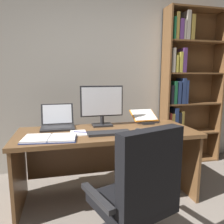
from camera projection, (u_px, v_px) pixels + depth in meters
The scene contains 12 objects.
wall_back at pixel (110, 73), 3.08m from camera, with size 5.70×0.12×2.68m, color #B2ADA3.
desk at pixel (106, 147), 2.33m from camera, with size 1.83×0.73×0.74m.
bookshelf at pixel (185, 88), 3.17m from camera, with size 0.90×0.27×2.24m.
office_chair at pixel (138, 204), 1.51m from camera, with size 0.70×0.62×0.97m.
monitor at pixel (102, 106), 2.41m from camera, with size 0.48×0.16×0.45m.
laptop at pixel (58, 123), 2.33m from camera, with size 0.35×0.32×0.25m.
keyboard at pixel (109, 133), 2.09m from camera, with size 0.42×0.15×0.02m, color #232326.
computer_mouse at pixel (138, 130), 2.16m from camera, with size 0.06×0.10×0.04m, color #232326.
reading_stand_with_book at pixel (144, 116), 2.63m from camera, with size 0.30×0.30×0.14m.
open_binder at pixel (50, 138), 1.91m from camera, with size 0.50×0.33×0.02m.
notepad at pixel (79, 133), 2.11m from camera, with size 0.15×0.21×0.01m, color white.
pen at pixel (81, 132), 2.11m from camera, with size 0.01×0.01×0.14m, color navy.
Camera 1 is at (-0.71, -0.82, 1.30)m, focal length 34.51 mm.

